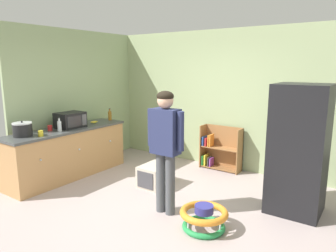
% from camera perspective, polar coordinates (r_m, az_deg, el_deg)
% --- Properties ---
extents(ground_plane, '(12.00, 12.00, 0.00)m').
position_cam_1_polar(ground_plane, '(4.55, -1.46, -15.22)').
color(ground_plane, '#B29F9D').
rests_on(ground_plane, ground).
extents(back_wall, '(5.20, 0.06, 2.70)m').
position_cam_1_polar(back_wall, '(6.15, 11.43, 4.64)').
color(back_wall, '#A2B581').
rests_on(back_wall, ground).
extents(left_side_wall, '(0.06, 2.99, 2.70)m').
position_cam_1_polar(left_side_wall, '(6.53, -16.20, 4.79)').
color(left_side_wall, '#9EB482').
rests_on(left_side_wall, ground).
extents(kitchen_counter, '(0.65, 2.31, 0.90)m').
position_cam_1_polar(kitchen_counter, '(5.97, -17.84, -4.65)').
color(kitchen_counter, tan).
rests_on(kitchen_counter, ground).
extents(refrigerator, '(0.73, 0.68, 1.78)m').
position_cam_1_polar(refrigerator, '(4.60, 22.86, -3.99)').
color(refrigerator, black).
rests_on(refrigerator, ground).
extents(bookshelf, '(0.80, 0.28, 0.85)m').
position_cam_1_polar(bookshelf, '(6.22, 9.40, -4.37)').
color(bookshelf, '#98673B').
rests_on(bookshelf, ground).
extents(standing_person, '(0.57, 0.23, 1.69)m').
position_cam_1_polar(standing_person, '(4.15, -0.46, -2.72)').
color(standing_person, '#4A4D52').
rests_on(standing_person, ground).
extents(baby_walker, '(0.60, 0.60, 0.32)m').
position_cam_1_polar(baby_walker, '(4.04, 6.60, -16.33)').
color(baby_walker, green).
rests_on(baby_walker, ground).
extents(pet_carrier, '(0.42, 0.55, 0.36)m').
position_cam_1_polar(pet_carrier, '(5.33, -2.37, -9.07)').
color(pet_carrier, beige).
rests_on(pet_carrier, ground).
extents(microwave, '(0.37, 0.48, 0.28)m').
position_cam_1_polar(microwave, '(5.91, -17.50, 1.06)').
color(microwave, black).
rests_on(microwave, kitchen_counter).
extents(crock_pot, '(0.30, 0.30, 0.25)m').
position_cam_1_polar(crock_pot, '(5.47, -25.16, -0.57)').
color(crock_pot, black).
rests_on(crock_pot, kitchen_counter).
extents(banana_bunch, '(0.12, 0.16, 0.04)m').
position_cam_1_polar(banana_bunch, '(6.24, -13.33, 0.73)').
color(banana_bunch, yellow).
rests_on(banana_bunch, kitchen_counter).
extents(clear_bottle, '(0.07, 0.07, 0.25)m').
position_cam_1_polar(clear_bottle, '(5.63, -19.31, 0.05)').
color(clear_bottle, silver).
rests_on(clear_bottle, kitchen_counter).
extents(amber_bottle, '(0.07, 0.07, 0.25)m').
position_cam_1_polar(amber_bottle, '(6.52, -10.63, 1.92)').
color(amber_bottle, '#9E661E').
rests_on(amber_bottle, kitchen_counter).
extents(green_cup, '(0.08, 0.08, 0.09)m').
position_cam_1_polar(green_cup, '(6.18, -15.46, 0.72)').
color(green_cup, green).
rests_on(green_cup, kitchen_counter).
extents(yellow_cup, '(0.08, 0.08, 0.09)m').
position_cam_1_polar(yellow_cup, '(5.36, -22.35, -1.27)').
color(yellow_cup, yellow).
rests_on(yellow_cup, kitchen_counter).
extents(red_cup, '(0.08, 0.08, 0.09)m').
position_cam_1_polar(red_cup, '(5.76, -20.86, -0.34)').
color(red_cup, red).
rests_on(red_cup, kitchen_counter).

